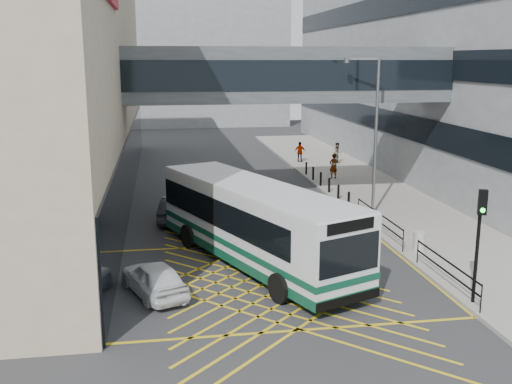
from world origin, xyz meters
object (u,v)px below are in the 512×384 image
car_silver (232,190)px  traffic_light (480,230)px  litter_bin (419,242)px  pedestrian_b (338,153)px  pedestrian_c (300,152)px  car_dark (177,209)px  bus (253,222)px  pedestrian_a (333,166)px  street_lamp (372,127)px  car_white (154,278)px

car_silver → traffic_light: bearing=106.7°
litter_bin → pedestrian_b: (2.95, 22.17, 0.39)m
litter_bin → pedestrian_c: 23.29m
pedestrian_b → pedestrian_c: pedestrian_b is taller
car_dark → bus: bearing=123.1°
bus → car_silver: 11.32m
car_silver → pedestrian_b: bearing=-135.7°
car_dark → litter_bin: size_ratio=4.93×
traffic_light → pedestrian_b: size_ratio=2.42×
pedestrian_a → street_lamp: bearing=67.8°
traffic_light → pedestrian_c: bearing=105.9°
bus → litter_bin: bus is taller
car_silver → litter_bin: 13.20m
car_white → pedestrian_a: (12.24, 19.03, 0.39)m
pedestrian_a → pedestrian_b: (2.08, 5.92, -0.04)m
bus → pedestrian_a: size_ratio=6.98×
car_white → pedestrian_a: pedestrian_a is taller
car_silver → traffic_light: size_ratio=1.06×
car_silver → pedestrian_c: pedestrian_c is taller
car_dark → pedestrian_c: (10.37, 16.03, 0.31)m
car_silver → pedestrian_a: size_ratio=2.46×
car_dark → car_silver: (3.39, 4.04, -0.01)m
car_dark → litter_bin: bearing=155.8°
traffic_light → pedestrian_b: bearing=100.1°
traffic_light → pedestrian_b: 28.12m
car_dark → street_lamp: (10.22, -0.87, 4.19)m
traffic_light → street_lamp: 12.24m
car_dark → pedestrian_c: pedestrian_c is taller
bus → litter_bin: (7.32, -0.03, -1.21)m
street_lamp → pedestrian_b: (2.96, 15.79, -3.87)m
traffic_light → pedestrian_c: size_ratio=2.46×
car_white → car_dark: bearing=-118.0°
car_white → litter_bin: car_white is taller
pedestrian_b → pedestrian_c: bearing=148.1°
litter_bin → pedestrian_c: pedestrian_c is taller
car_white → traffic_light: bearing=143.5°
pedestrian_c → car_silver: bearing=77.4°
traffic_light → litter_bin: traffic_light is taller
bus → car_white: size_ratio=3.01×
car_silver → street_lamp: size_ratio=0.52×
street_lamp → pedestrian_c: size_ratio=5.04×
pedestrian_b → car_silver: bearing=-142.2°
bus → street_lamp: street_lamp is taller
bus → street_lamp: size_ratio=1.47×
car_dark → litter_bin: 12.54m
car_dark → street_lamp: street_lamp is taller
pedestrian_b → traffic_light: bearing=-107.4°
street_lamp → pedestrian_c: street_lamp is taller
pedestrian_c → bus: bearing=89.8°
bus → traffic_light: traffic_light is taller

